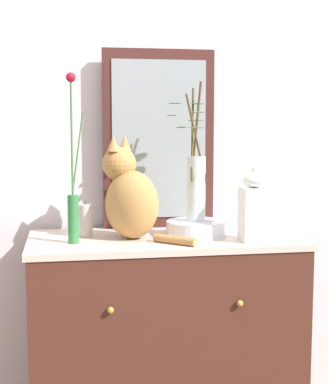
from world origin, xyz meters
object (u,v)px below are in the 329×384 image
cat_sitting (130,197)px  bowl_porcelain (196,228)px  sideboard (165,350)px  vase_slim_green (73,196)px  mirror_leaning (159,139)px  jar_lidded_porcelain (254,208)px  vase_glass_clear (195,181)px  candle_pillar (86,221)px

cat_sitting → bowl_porcelain: 0.30m
sideboard → vase_slim_green: (-0.36, -0.07, 0.65)m
bowl_porcelain → vase_slim_green: bearing=-171.8°
mirror_leaning → bowl_porcelain: (0.11, -0.22, -0.35)m
mirror_leaning → vase_slim_green: (-0.37, -0.29, -0.20)m
mirror_leaning → jar_lidded_porcelain: bearing=-50.2°
jar_lidded_porcelain → vase_glass_clear: bearing=143.4°
bowl_porcelain → candle_pillar: size_ratio=1.67×
vase_slim_green → cat_sitting: bearing=14.7°
vase_glass_clear → candle_pillar: vase_glass_clear is taller
sideboard → mirror_leaning: (0.01, 0.23, 0.85)m
candle_pillar → jar_lidded_porcelain: bearing=-17.2°
mirror_leaning → vase_slim_green: mirror_leaning is taller
vase_slim_green → vase_glass_clear: vase_slim_green is taller
candle_pillar → sideboard: bearing=-9.8°
bowl_porcelain → sideboard: bearing=-178.0°
vase_glass_clear → candle_pillar: size_ratio=3.89×
candle_pillar → cat_sitting: bearing=-19.6°
mirror_leaning → vase_slim_green: size_ratio=1.20×
mirror_leaning → cat_sitting: bearing=-122.8°
cat_sitting → bowl_porcelain: size_ratio=1.69×
cat_sitting → vase_slim_green: (-0.22, -0.06, 0.01)m
sideboard → candle_pillar: size_ratio=7.54×
bowl_porcelain → vase_glass_clear: size_ratio=0.43×
jar_lidded_porcelain → sideboard: bearing=156.2°
bowl_porcelain → jar_lidded_porcelain: jar_lidded_porcelain is taller
sideboard → bowl_porcelain: bowl_porcelain is taller
vase_slim_green → candle_pillar: bearing=67.3°
mirror_leaning → cat_sitting: (-0.15, -0.24, -0.22)m
cat_sitting → mirror_leaning: bearing=57.2°
mirror_leaning → candle_pillar: 0.48m
mirror_leaning → jar_lidded_porcelain: 0.55m
sideboard → vase_slim_green: 0.74m
jar_lidded_porcelain → candle_pillar: size_ratio=2.01×
candle_pillar → bowl_porcelain: bearing=-6.4°
vase_slim_green → bowl_porcelain: (0.49, 0.07, -0.15)m
sideboard → vase_glass_clear: (0.13, 0.00, 0.69)m
cat_sitting → candle_pillar: (-0.17, 0.06, -0.10)m
cat_sitting → sideboard: bearing=3.1°
jar_lidded_porcelain → vase_slim_green: bearing=173.5°
vase_glass_clear → vase_slim_green: bearing=-171.8°
mirror_leaning → vase_glass_clear: mirror_leaning is taller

